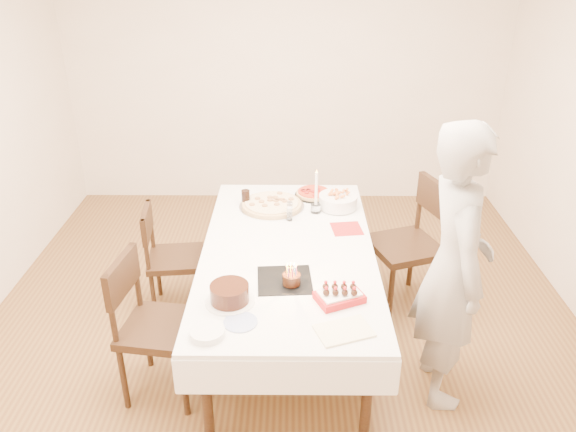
{
  "coord_description": "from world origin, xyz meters",
  "views": [
    {
      "loc": [
        0.07,
        -3.25,
        2.62
      ],
      "look_at": [
        0.04,
        -0.01,
        0.99
      ],
      "focal_mm": 35.0,
      "sensor_mm": 36.0,
      "label": 1
    }
  ],
  "objects_px": {
    "person": "(454,268)",
    "cola_glass": "(246,198)",
    "pizza_pepperoni": "(314,193)",
    "layer_cake": "(230,294)",
    "birthday_cake": "(291,274)",
    "chair_left_savory": "(176,259)",
    "pizza_white": "(272,205)",
    "dining_table": "(288,295)",
    "chair_left_dessert": "(161,328)",
    "taper_candle": "(316,191)",
    "pasta_bowl": "(338,201)",
    "chair_right_savory": "(405,247)",
    "strawberry_box": "(339,296)"
  },
  "relations": [
    {
      "from": "person",
      "to": "cola_glass",
      "type": "distance_m",
      "value": 1.73
    },
    {
      "from": "pizza_pepperoni",
      "to": "layer_cake",
      "type": "relative_size",
      "value": 1.06
    },
    {
      "from": "layer_cake",
      "to": "birthday_cake",
      "type": "height_order",
      "value": "birthday_cake"
    },
    {
      "from": "person",
      "to": "layer_cake",
      "type": "distance_m",
      "value": 1.3
    },
    {
      "from": "chair_left_savory",
      "to": "layer_cake",
      "type": "bearing_deg",
      "value": 110.99
    },
    {
      "from": "pizza_white",
      "to": "birthday_cake",
      "type": "height_order",
      "value": "birthday_cake"
    },
    {
      "from": "person",
      "to": "layer_cake",
      "type": "bearing_deg",
      "value": 97.09
    },
    {
      "from": "dining_table",
      "to": "chair_left_savory",
      "type": "distance_m",
      "value": 0.94
    },
    {
      "from": "dining_table",
      "to": "cola_glass",
      "type": "relative_size",
      "value": 17.8
    },
    {
      "from": "chair_left_dessert",
      "to": "cola_glass",
      "type": "bearing_deg",
      "value": -101.86
    },
    {
      "from": "pizza_pepperoni",
      "to": "cola_glass",
      "type": "distance_m",
      "value": 0.56
    },
    {
      "from": "chair_left_savory",
      "to": "taper_candle",
      "type": "xyz_separation_m",
      "value": [
        1.06,
        0.16,
        0.49
      ]
    },
    {
      "from": "dining_table",
      "to": "birthday_cake",
      "type": "height_order",
      "value": "birthday_cake"
    },
    {
      "from": "layer_cake",
      "to": "pasta_bowl",
      "type": "bearing_deg",
      "value": 60.63
    },
    {
      "from": "chair_left_savory",
      "to": "chair_left_dessert",
      "type": "distance_m",
      "value": 0.91
    },
    {
      "from": "dining_table",
      "to": "chair_right_savory",
      "type": "xyz_separation_m",
      "value": [
        0.88,
        0.45,
        0.14
      ]
    },
    {
      "from": "person",
      "to": "pizza_pepperoni",
      "type": "bearing_deg",
      "value": 30.82
    },
    {
      "from": "taper_candle",
      "to": "chair_left_savory",
      "type": "bearing_deg",
      "value": -171.62
    },
    {
      "from": "chair_right_savory",
      "to": "pasta_bowl",
      "type": "height_order",
      "value": "chair_right_savory"
    },
    {
      "from": "pizza_white",
      "to": "chair_left_dessert",
      "type": "bearing_deg",
      "value": -119.23
    },
    {
      "from": "dining_table",
      "to": "pizza_pepperoni",
      "type": "distance_m",
      "value": 0.96
    },
    {
      "from": "chair_left_dessert",
      "to": "pizza_white",
      "type": "bearing_deg",
      "value": -110.82
    },
    {
      "from": "chair_left_dessert",
      "to": "layer_cake",
      "type": "xyz_separation_m",
      "value": [
        0.45,
        -0.11,
        0.33
      ]
    },
    {
      "from": "person",
      "to": "strawberry_box",
      "type": "xyz_separation_m",
      "value": [
        -0.67,
        -0.13,
        -0.11
      ]
    },
    {
      "from": "chair_right_savory",
      "to": "layer_cake",
      "type": "relative_size",
      "value": 3.64
    },
    {
      "from": "person",
      "to": "pasta_bowl",
      "type": "bearing_deg",
      "value": 28.73
    },
    {
      "from": "pizza_white",
      "to": "cola_glass",
      "type": "relative_size",
      "value": 4.18
    },
    {
      "from": "chair_left_savory",
      "to": "pizza_pepperoni",
      "type": "xyz_separation_m",
      "value": [
        1.05,
        0.45,
        0.34
      ]
    },
    {
      "from": "taper_candle",
      "to": "person",
      "type": "bearing_deg",
      "value": -53.06
    },
    {
      "from": "birthday_cake",
      "to": "layer_cake",
      "type": "bearing_deg",
      "value": -153.12
    },
    {
      "from": "taper_candle",
      "to": "dining_table",
      "type": "bearing_deg",
      "value": -110.33
    },
    {
      "from": "chair_left_dessert",
      "to": "strawberry_box",
      "type": "relative_size",
      "value": 3.67
    },
    {
      "from": "dining_table",
      "to": "taper_candle",
      "type": "height_order",
      "value": "taper_candle"
    },
    {
      "from": "pizza_white",
      "to": "layer_cake",
      "type": "distance_m",
      "value": 1.27
    },
    {
      "from": "chair_left_savory",
      "to": "pasta_bowl",
      "type": "height_order",
      "value": "chair_left_savory"
    },
    {
      "from": "taper_candle",
      "to": "chair_right_savory",
      "type": "bearing_deg",
      "value": -8.66
    },
    {
      "from": "pizza_white",
      "to": "birthday_cake",
      "type": "bearing_deg",
      "value": -81.85
    },
    {
      "from": "chair_left_dessert",
      "to": "cola_glass",
      "type": "distance_m",
      "value": 1.31
    },
    {
      "from": "person",
      "to": "birthday_cake",
      "type": "xyz_separation_m",
      "value": [
        -0.94,
        0.03,
        -0.06
      ]
    },
    {
      "from": "taper_candle",
      "to": "chair_left_dessert",
      "type": "bearing_deg",
      "value": -132.69
    },
    {
      "from": "pizza_pepperoni",
      "to": "cola_glass",
      "type": "height_order",
      "value": "cola_glass"
    },
    {
      "from": "dining_table",
      "to": "birthday_cake",
      "type": "bearing_deg",
      "value": -86.85
    },
    {
      "from": "birthday_cake",
      "to": "cola_glass",
      "type": "bearing_deg",
      "value": 107.66
    },
    {
      "from": "dining_table",
      "to": "person",
      "type": "relative_size",
      "value": 1.2
    },
    {
      "from": "pizza_pepperoni",
      "to": "layer_cake",
      "type": "bearing_deg",
      "value": -109.67
    },
    {
      "from": "birthday_cake",
      "to": "dining_table",
      "type": "bearing_deg",
      "value": 93.15
    },
    {
      "from": "pizza_pepperoni",
      "to": "taper_candle",
      "type": "bearing_deg",
      "value": -88.68
    },
    {
      "from": "pasta_bowl",
      "to": "birthday_cake",
      "type": "relative_size",
      "value": 2.31
    },
    {
      "from": "pizza_pepperoni",
      "to": "cola_glass",
      "type": "relative_size",
      "value": 2.5
    },
    {
      "from": "dining_table",
      "to": "pizza_white",
      "type": "bearing_deg",
      "value": 101.48
    }
  ]
}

